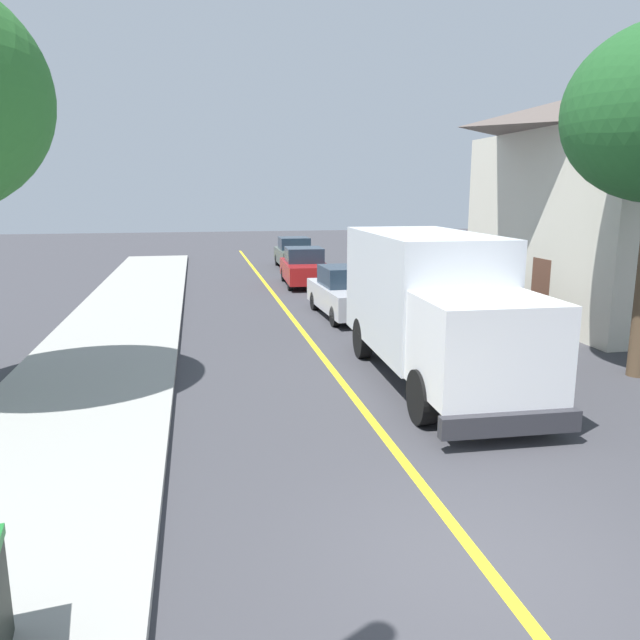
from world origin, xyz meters
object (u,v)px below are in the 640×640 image
at_px(parked_car_mid, 304,268).
at_px(stop_sign, 456,272).
at_px(parked_car_near, 347,293).
at_px(box_truck, 432,301).
at_px(parked_van_across, 474,303).
at_px(parked_car_far, 294,254).

distance_m(parked_car_mid, stop_sign, 10.78).
xyz_separation_m(parked_car_near, stop_sign, (2.43, -3.20, 1.06)).
bearing_deg(box_truck, parked_van_across, 54.70).
bearing_deg(box_truck, parked_car_near, 90.99).
height_order(box_truck, parked_van_across, box_truck).
bearing_deg(parked_car_near, stop_sign, -52.84).
relative_size(parked_van_across, stop_sign, 1.66).
height_order(parked_car_far, stop_sign, stop_sign).
distance_m(parked_car_mid, parked_van_across, 10.38).
bearing_deg(parked_car_far, box_truck, -90.73).
relative_size(box_truck, parked_car_near, 1.63).
height_order(parked_van_across, stop_sign, stop_sign).
bearing_deg(parked_car_near, parked_van_across, -37.39).
distance_m(parked_car_near, stop_sign, 4.16).
bearing_deg(parked_van_across, stop_sign, -145.29).
height_order(parked_car_mid, parked_van_across, same).
bearing_deg(stop_sign, parked_van_across, 34.71).
bearing_deg(parked_van_across, box_truck, -125.30).
relative_size(parked_car_near, parked_car_mid, 1.00).
bearing_deg(stop_sign, parked_car_mid, 104.02).
bearing_deg(parked_car_mid, box_truck, -88.82).
height_order(parked_car_near, parked_van_across, same).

